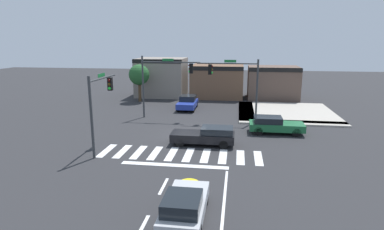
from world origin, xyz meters
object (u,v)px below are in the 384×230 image
Objects in this scene: traffic_signal_northwest at (163,76)px; car_green at (274,125)px; car_blue at (188,102)px; roadside_tree at (139,75)px; traffic_signal_southwest at (100,98)px; traffic_signal_northeast at (236,78)px; car_silver at (184,206)px; car_black at (206,135)px.

traffic_signal_northwest reaches higher than car_green.
roadside_tree is (-6.72, 3.70, 2.61)m from car_blue.
traffic_signal_southwest reaches higher than car_blue.
traffic_signal_northeast is at bearing -42.92° from traffic_signal_southwest.
traffic_signal_northwest reaches higher than roadside_tree.
roadside_tree is at bearing 20.85° from car_silver.
roadside_tree is at bearing -58.07° from car_black.
car_black is at bearing 74.87° from traffic_signal_northeast.
car_blue is at bearing 135.23° from car_green.
car_silver is (7.18, -8.24, -3.08)m from traffic_signal_southwest.
traffic_signal_northeast is (7.03, -0.46, -0.05)m from traffic_signal_northwest.
traffic_signal_southwest reaches higher than car_green.
traffic_signal_northeast reaches higher than traffic_signal_southwest.
car_silver is at bearing -74.48° from traffic_signal_northwest.
car_black is at bearing 15.02° from car_blue.
traffic_signal_northeast is 1.33× the size of car_green.
car_black is 1.12× the size of car_silver.
traffic_signal_southwest is at bearing -80.81° from roadside_tree.
roadside_tree is at bearing 9.19° from traffic_signal_southwest.
car_blue is (3.74, 14.77, -3.03)m from traffic_signal_southwest.
traffic_signal_southwest is 1.30× the size of car_blue.
car_green is 19.89m from roadside_tree.
traffic_signal_northwest reaches higher than traffic_signal_northeast.
traffic_signal_southwest is 18.71m from roadside_tree.
car_silver is at bearing -69.15° from roadside_tree.
car_blue is at bearing 69.70° from traffic_signal_northwest.
traffic_signal_northwest reaches higher than car_black.
car_black is (7.07, 2.32, -3.07)m from traffic_signal_southwest.
car_silver reaches higher than car_green.
car_blue reaches higher than car_green.
traffic_signal_northwest reaches higher than car_blue.
traffic_signal_southwest is 1.22× the size of car_green.
car_green is 6.58m from car_black.
traffic_signal_northeast is 13.35m from traffic_signal_southwest.
traffic_signal_northeast is 8.45m from car_black.
roadside_tree is (-10.17, 26.71, 2.66)m from car_silver.
car_black is 1.12× the size of car_blue.
car_silver is (-1.90, -18.02, -3.44)m from traffic_signal_northeast.
car_blue is (1.68, 4.54, -3.45)m from traffic_signal_northwest.
traffic_signal_northeast reaches higher than car_blue.
traffic_signal_northeast is at bearing -35.75° from roadside_tree.
traffic_signal_southwest is at bearing 47.08° from traffic_signal_northeast.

